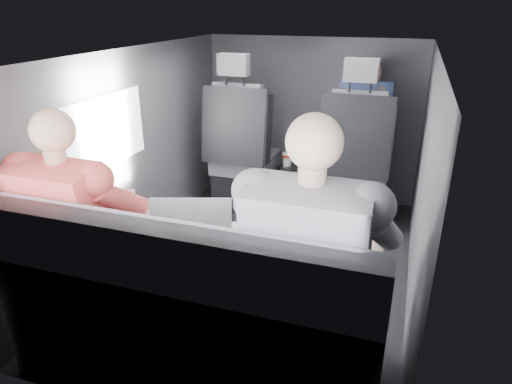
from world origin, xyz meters
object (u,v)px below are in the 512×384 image
(front_seat_right, at_px, (355,174))
(laptop_white, at_px, (116,218))
(passenger_rear_left, at_px, (88,233))
(laptop_silver, at_px, (201,232))
(passenger_front_right, at_px, (364,121))
(rear_bench, at_px, (190,328))
(front_seat_left, at_px, (243,161))
(water_bottle, at_px, (310,160))
(center_console, at_px, (297,189))
(laptop_black, at_px, (325,257))
(passenger_rear_right, at_px, (313,268))
(soda_cup, at_px, (287,159))

(front_seat_right, xyz_separation_m, laptop_white, (-0.96, -1.63, 0.23))
(laptop_white, height_order, passenger_rear_left, passenger_rear_left)
(laptop_silver, distance_m, passenger_front_right, 1.97)
(laptop_white, relative_size, passenger_front_right, 0.45)
(rear_bench, height_order, passenger_rear_left, passenger_rear_left)
(front_seat_left, xyz_separation_m, water_bottle, (0.55, -0.01, 0.07))
(center_console, relative_size, laptop_black, 1.12)
(front_seat_left, height_order, front_seat_right, same)
(passenger_rear_right, bearing_deg, laptop_black, 78.42)
(front_seat_right, relative_size, laptop_black, 2.94)
(laptop_white, distance_m, passenger_rear_left, 0.18)
(passenger_rear_left, bearing_deg, front_seat_left, 87.03)
(front_seat_left, relative_size, water_bottle, 7.88)
(front_seat_right, bearing_deg, passenger_front_right, 88.23)
(front_seat_right, distance_m, water_bottle, 0.36)
(soda_cup, xyz_separation_m, laptop_white, (-0.43, -1.63, 0.17))
(front_seat_right, height_order, water_bottle, front_seat_right)
(water_bottle, height_order, passenger_rear_left, passenger_rear_left)
(soda_cup, height_order, passenger_rear_right, passenger_rear_right)
(rear_bench, xyz_separation_m, passenger_rear_right, (0.50, 0.09, 0.34))
(soda_cup, distance_m, laptop_silver, 1.64)
(laptop_black, bearing_deg, water_bottle, 104.29)
(laptop_silver, bearing_deg, laptop_white, 179.27)
(water_bottle, bearing_deg, rear_bench, -93.02)
(water_bottle, bearing_deg, laptop_white, -110.60)
(water_bottle, xyz_separation_m, laptop_black, (0.43, -1.68, 0.16))
(center_console, relative_size, laptop_silver, 1.15)
(passenger_rear_right, bearing_deg, rear_bench, -169.39)
(center_console, distance_m, soda_cup, 0.28)
(soda_cup, bearing_deg, front_seat_left, 179.23)
(laptop_white, xyz_separation_m, laptop_silver, (0.46, -0.01, 0.00))
(front_seat_left, height_order, water_bottle, front_seat_left)
(rear_bench, bearing_deg, passenger_rear_left, 170.07)
(rear_bench, relative_size, laptop_white, 4.52)
(soda_cup, relative_size, laptop_silver, 0.59)
(laptop_black, height_order, passenger_rear_right, passenger_rear_right)
(laptop_white, height_order, laptop_silver, laptop_silver)
(rear_bench, height_order, water_bottle, rear_bench)
(passenger_rear_left, bearing_deg, laptop_black, 6.37)
(passenger_rear_left, bearing_deg, water_bottle, 70.32)
(laptop_black, bearing_deg, laptop_silver, 175.36)
(center_console, xyz_separation_m, rear_bench, (-0.00, -1.94, 0.11))
(laptop_black, bearing_deg, passenger_rear_left, -173.63)
(water_bottle, bearing_deg, laptop_black, -75.71)
(front_seat_right, height_order, passenger_front_right, front_seat_right)
(laptop_white, relative_size, laptop_silver, 0.85)
(water_bottle, xyz_separation_m, passenger_rear_left, (-0.64, -1.80, 0.15))
(laptop_white, relative_size, laptop_black, 0.82)
(laptop_black, distance_m, passenger_front_right, 1.95)
(passenger_rear_left, bearing_deg, soda_cup, 75.53)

